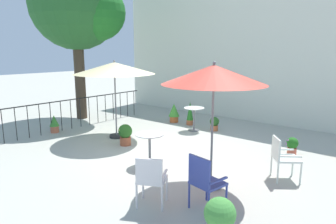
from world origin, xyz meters
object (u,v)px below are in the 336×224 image
Objects in this scene: potted_plant_0 at (220,218)px; potted_plant_4 at (214,123)px; patio_chair_1 at (282,155)px; shade_tree at (78,4)px; potted_plant_2 at (54,123)px; patio_chair_2 at (151,178)px; cafe_table_1 at (150,144)px; potted_plant_7 at (174,112)px; potted_plant_3 at (190,114)px; patio_umbrella_0 at (214,76)px; patio_chair_0 at (204,179)px; potted_plant_6 at (125,134)px; cafe_table_0 at (194,115)px; potted_plant_5 at (292,145)px; patio_umbrella_1 at (114,69)px.

potted_plant_0 is 1.46× the size of potted_plant_4.
shade_tree is at bearing 173.63° from patio_chair_1.
shade_tree is 4.58m from potted_plant_2.
patio_chair_2 is (6.82, -3.45, -3.79)m from shade_tree.
cafe_table_1 is 4.42m from potted_plant_7.
shade_tree is 5.79m from potted_plant_3.
potted_plant_0 is at bearing -6.05° from patio_chair_2.
patio_chair_1 is 1.28× the size of potted_plant_7.
patio_umbrella_0 reaches higher than potted_plant_0.
patio_chair_0 reaches higher than potted_plant_6.
potted_plant_3 is at bearing 134.83° from cafe_table_0.
potted_plant_5 is 4.67m from potted_plant_7.
potted_plant_0 is at bearing -23.62° from shade_tree.
potted_plant_0 is (3.77, -4.79, -0.15)m from cafe_table_0.
cafe_table_0 is 0.82m from potted_plant_3.
shade_tree reaches higher than potted_plant_6.
potted_plant_6 is at bearing -102.74° from cafe_table_0.
potted_plant_6 reaches higher than potted_plant_4.
cafe_table_0 is 1.15× the size of potted_plant_0.
potted_plant_7 is (2.09, 3.64, 0.08)m from potted_plant_2.
cafe_table_0 is at bearing 77.26° from potted_plant_6.
cafe_table_0 is 5.21m from patio_chair_0.
patio_chair_2 is 1.59× the size of potted_plant_2.
patio_umbrella_1 is at bearing 155.27° from potted_plant_6.
patio_chair_1 is at bearing 23.15° from cafe_table_1.
patio_chair_0 is 1.43× the size of potted_plant_0.
potted_plant_5 is (0.60, 2.97, -1.93)m from patio_umbrella_0.
potted_plant_3 is (-2.92, 5.22, -0.12)m from patio_chair_2.
potted_plant_4 is (1.10, -0.14, -0.16)m from potted_plant_3.
patio_umbrella_1 reaches higher than patio_chair_0.
potted_plant_3 is at bearing 89.92° from potted_plant_6.
potted_plant_3 is 3.12m from potted_plant_6.
patio_umbrella_0 reaches higher than potted_plant_5.
patio_chair_1 is at bearing 51.20° from patio_umbrella_0.
potted_plant_6 is 0.86× the size of potted_plant_7.
cafe_table_0 is (-2.70, 3.29, -1.63)m from patio_umbrella_0.
patio_chair_0 is (7.59, -2.99, -3.76)m from shade_tree.
cafe_table_1 reaches higher than potted_plant_4.
cafe_table_0 is 5.20m from patio_chair_2.
patio_umbrella_0 is 3.59× the size of potted_plant_0.
patio_umbrella_1 is at bearing 24.38° from potted_plant_2.
patio_chair_2 is 6.34m from potted_plant_7.
potted_plant_5 is at bearing -5.55° from cafe_table_0.
patio_umbrella_0 is at bearing 75.42° from patio_chair_2.
cafe_table_1 is 1.32× the size of potted_plant_2.
patio_umbrella_0 is 3.59m from potted_plant_5.
potted_plant_2 is 4.61m from potted_plant_3.
patio_umbrella_1 is 5.19× the size of potted_plant_4.
potted_plant_5 is (3.88, -0.90, -0.17)m from potted_plant_3.
potted_plant_6 is at bearing 10.96° from potted_plant_2.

